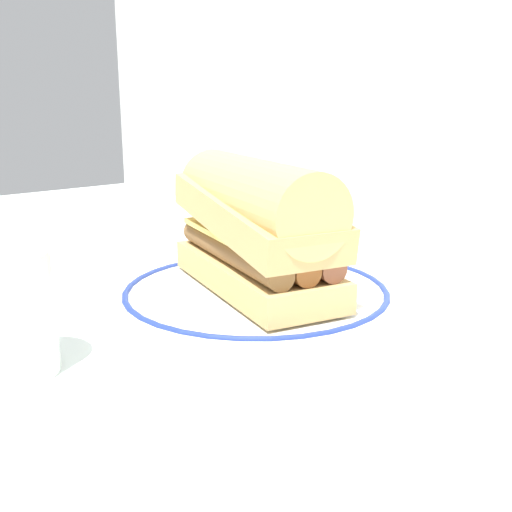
# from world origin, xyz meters

# --- Properties ---
(ground_plane) EXTENTS (1.50, 1.50, 0.00)m
(ground_plane) POSITION_xyz_m (0.00, 0.00, 0.00)
(ground_plane) COLOR white
(plate) EXTENTS (0.27, 0.27, 0.01)m
(plate) POSITION_xyz_m (0.03, 0.04, 0.01)
(plate) COLOR white
(plate) RESTS_ON ground_plane
(sausage_sandwich) EXTENTS (0.22, 0.13, 0.12)m
(sausage_sandwich) POSITION_xyz_m (0.03, 0.04, 0.08)
(sausage_sandwich) COLOR tan
(sausage_sandwich) RESTS_ON plate
(drinking_glass) EXTENTS (0.07, 0.07, 0.09)m
(drinking_glass) POSITION_xyz_m (0.03, -0.19, 0.04)
(drinking_glass) COLOR silver
(drinking_glass) RESTS_ON ground_plane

